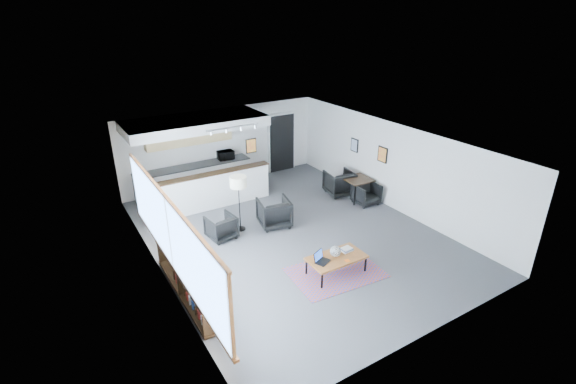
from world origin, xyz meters
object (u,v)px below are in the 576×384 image
floor_lamp (238,184)px  ceramic_pot (335,251)px  dining_table (358,180)px  dining_chair_near (366,194)px  laptop (320,258)px  book_stack (347,249)px  dining_chair_far (339,183)px  microwave (225,154)px  armchair_left (221,226)px  coffee_table (336,258)px  armchair_right (274,211)px

floor_lamp → ceramic_pot: bearing=-72.2°
dining_table → dining_chair_near: size_ratio=1.38×
laptop → book_stack: bearing=-20.5°
dining_chair_far → ceramic_pot: bearing=59.9°
ceramic_pot → microwave: bearing=89.6°
ceramic_pot → armchair_left: 3.25m
floor_lamp → microwave: 3.30m
dining_table → dining_chair_far: bearing=111.1°
coffee_table → dining_table: size_ratio=1.56×
laptop → armchair_left: size_ratio=0.57×
dining_chair_far → book_stack: bearing=63.3°
laptop → dining_chair_near: 4.28m
microwave → dining_table: bearing=-45.2°
armchair_right → book_stack: bearing=110.7°
ceramic_pot → dining_table: 4.24m
armchair_right → dining_table: (3.14, 0.17, 0.20)m
armchair_left → armchair_right: armchair_right is taller
coffee_table → ceramic_pot: ceramic_pot is taller
laptop → microwave: (0.45, 6.13, 0.61)m
dining_table → dining_chair_near: 0.54m
armchair_left → dining_chair_near: 4.70m
dining_table → dining_chair_near: (0.00, -0.44, -0.32)m
laptop → ceramic_pot: (0.41, -0.01, 0.06)m
floor_lamp → dining_chair_far: (3.82, 0.50, -1.00)m
armchair_right → microwave: bearing=-79.2°
coffee_table → laptop: size_ratio=3.28×
microwave → floor_lamp: bearing=-106.2°
armchair_left → floor_lamp: 1.20m
floor_lamp → dining_table: floor_lamp is taller
armchair_right → dining_chair_far: bearing=-153.0°
ceramic_pot → armchair_left: bearing=119.3°
coffee_table → armchair_right: armchair_right is taller
book_stack → dining_table: dining_table is taller
laptop → dining_chair_far: 4.79m
dining_table → armchair_right: bearing=-176.9°
floor_lamp → book_stack: bearing=-65.8°
dining_chair_near → armchair_left: bearing=177.8°
coffee_table → armchair_right: (-0.05, 2.77, 0.03)m
armchair_left → microwave: 3.75m
coffee_table → laptop: bearing=173.7°
laptop → microwave: size_ratio=0.77×
laptop → ceramic_pot: size_ratio=1.63×
armchair_left → dining_chair_far: (4.45, 0.66, 0.01)m
laptop → armchair_right: bearing=58.9°
floor_lamp → dining_chair_near: size_ratio=2.54×
coffee_table → laptop: (-0.42, 0.05, 0.10)m
dining_table → dining_chair_near: bearing=-90.0°
laptop → dining_chair_near: bearing=11.5°
armchair_right → dining_chair_near: armchair_right is taller
armchair_left → dining_chair_near: armchair_left is taller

